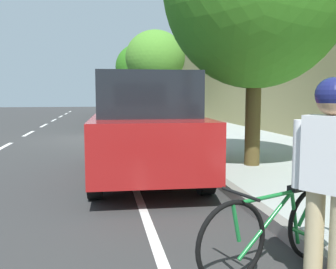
{
  "coord_description": "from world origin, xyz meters",
  "views": [
    {
      "loc": [
        -0.04,
        -13.87,
        1.6
      ],
      "look_at": [
        0.43,
        -11.21,
        1.32
      ],
      "focal_mm": 40.08,
      "sensor_mm": 36.0,
      "label": 1
    }
  ],
  "objects_px": {
    "parked_suv_red_second": "(144,125)",
    "parked_sedan_dark_blue_far": "(118,108)",
    "parked_pickup_green_mid": "(122,109)",
    "street_tree_corner": "(139,67)",
    "cyclist_with_backpack": "(331,164)",
    "bicycle_at_curb": "(277,229)",
    "parked_sedan_black_farthest": "(115,105)",
    "fire_hydrant": "(135,108)",
    "street_tree_far_end": "(155,58)"
  },
  "relations": [
    {
      "from": "parked_suv_red_second",
      "to": "parked_sedan_dark_blue_far",
      "type": "height_order",
      "value": "parked_suv_red_second"
    },
    {
      "from": "parked_pickup_green_mid",
      "to": "street_tree_corner",
      "type": "distance_m",
      "value": 12.52
    },
    {
      "from": "cyclist_with_backpack",
      "to": "street_tree_corner",
      "type": "xyz_separation_m",
      "value": [
        1.26,
        27.82,
        2.74
      ]
    },
    {
      "from": "parked_pickup_green_mid",
      "to": "cyclist_with_backpack",
      "type": "xyz_separation_m",
      "value": [
        0.79,
        -15.82,
        0.16
      ]
    },
    {
      "from": "bicycle_at_curb",
      "to": "street_tree_corner",
      "type": "relative_size",
      "value": 0.31
    },
    {
      "from": "parked_sedan_black_farthest",
      "to": "fire_hydrant",
      "type": "xyz_separation_m",
      "value": [
        1.4,
        -3.23,
        -0.16
      ]
    },
    {
      "from": "parked_pickup_green_mid",
      "to": "bicycle_at_curb",
      "type": "height_order",
      "value": "parked_pickup_green_mid"
    },
    {
      "from": "bicycle_at_curb",
      "to": "cyclist_with_backpack",
      "type": "xyz_separation_m",
      "value": [
        0.22,
        -0.44,
        0.67
      ]
    },
    {
      "from": "cyclist_with_backpack",
      "to": "parked_sedan_black_farthest",
      "type": "bearing_deg",
      "value": 91.46
    },
    {
      "from": "parked_pickup_green_mid",
      "to": "parked_sedan_black_farthest",
      "type": "bearing_deg",
      "value": 89.71
    },
    {
      "from": "parked_suv_red_second",
      "to": "street_tree_far_end",
      "type": "height_order",
      "value": "street_tree_far_end"
    },
    {
      "from": "parked_sedan_dark_blue_far",
      "to": "fire_hydrant",
      "type": "bearing_deg",
      "value": 68.19
    },
    {
      "from": "bicycle_at_curb",
      "to": "fire_hydrant",
      "type": "distance_m",
      "value": 24.91
    },
    {
      "from": "parked_suv_red_second",
      "to": "parked_pickup_green_mid",
      "type": "relative_size",
      "value": 0.89
    },
    {
      "from": "parked_suv_red_second",
      "to": "fire_hydrant",
      "type": "relative_size",
      "value": 5.67
    },
    {
      "from": "parked_sedan_dark_blue_far",
      "to": "street_tree_corner",
      "type": "height_order",
      "value": "street_tree_corner"
    },
    {
      "from": "parked_sedan_black_farthest",
      "to": "bicycle_at_curb",
      "type": "distance_m",
      "value": 28.13
    },
    {
      "from": "parked_sedan_black_farthest",
      "to": "bicycle_at_curb",
      "type": "relative_size",
      "value": 2.63
    },
    {
      "from": "parked_sedan_black_farthest",
      "to": "street_tree_corner",
      "type": "xyz_separation_m",
      "value": [
        1.99,
        -0.74,
        3.05
      ]
    },
    {
      "from": "bicycle_at_curb",
      "to": "cyclist_with_backpack",
      "type": "height_order",
      "value": "cyclist_with_backpack"
    },
    {
      "from": "bicycle_at_curb",
      "to": "street_tree_corner",
      "type": "bearing_deg",
      "value": 86.91
    },
    {
      "from": "fire_hydrant",
      "to": "bicycle_at_curb",
      "type": "bearing_deg",
      "value": -92.06
    },
    {
      "from": "parked_sedan_dark_blue_far",
      "to": "bicycle_at_curb",
      "type": "bearing_deg",
      "value": -88.58
    },
    {
      "from": "fire_hydrant",
      "to": "street_tree_far_end",
      "type": "bearing_deg",
      "value": -85.0
    },
    {
      "from": "parked_suv_red_second",
      "to": "fire_hydrant",
      "type": "distance_m",
      "value": 20.78
    },
    {
      "from": "parked_pickup_green_mid",
      "to": "bicycle_at_curb",
      "type": "bearing_deg",
      "value": -87.88
    },
    {
      "from": "parked_sedan_black_farthest",
      "to": "cyclist_with_backpack",
      "type": "relative_size",
      "value": 2.55
    },
    {
      "from": "cyclist_with_backpack",
      "to": "fire_hydrant",
      "type": "distance_m",
      "value": 25.34
    },
    {
      "from": "street_tree_far_end",
      "to": "street_tree_corner",
      "type": "height_order",
      "value": "street_tree_corner"
    },
    {
      "from": "bicycle_at_curb",
      "to": "fire_hydrant",
      "type": "height_order",
      "value": "fire_hydrant"
    },
    {
      "from": "parked_pickup_green_mid",
      "to": "street_tree_corner",
      "type": "relative_size",
      "value": 0.97
    },
    {
      "from": "street_tree_far_end",
      "to": "fire_hydrant",
      "type": "relative_size",
      "value": 6.03
    },
    {
      "from": "cyclist_with_backpack",
      "to": "fire_hydrant",
      "type": "bearing_deg",
      "value": 88.47
    },
    {
      "from": "parked_sedan_dark_blue_far",
      "to": "fire_hydrant",
      "type": "relative_size",
      "value": 5.37
    },
    {
      "from": "parked_pickup_green_mid",
      "to": "parked_sedan_black_farthest",
      "type": "relative_size",
      "value": 1.2
    },
    {
      "from": "parked_sedan_black_farthest",
      "to": "bicycle_at_curb",
      "type": "bearing_deg",
      "value": -88.97
    },
    {
      "from": "parked_pickup_green_mid",
      "to": "parked_sedan_dark_blue_far",
      "type": "relative_size",
      "value": 1.18
    },
    {
      "from": "parked_sedan_dark_blue_far",
      "to": "cyclist_with_backpack",
      "type": "distance_m",
      "value": 21.78
    },
    {
      "from": "street_tree_corner",
      "to": "fire_hydrant",
      "type": "bearing_deg",
      "value": -103.2
    },
    {
      "from": "parked_sedan_black_farthest",
      "to": "parked_pickup_green_mid",
      "type": "bearing_deg",
      "value": -90.29
    },
    {
      "from": "parked_suv_red_second",
      "to": "street_tree_far_end",
      "type": "bearing_deg",
      "value": 80.99
    },
    {
      "from": "parked_suv_red_second",
      "to": "parked_sedan_black_farthest",
      "type": "bearing_deg",
      "value": 89.43
    },
    {
      "from": "parked_suv_red_second",
      "to": "bicycle_at_curb",
      "type": "relative_size",
      "value": 2.83
    },
    {
      "from": "parked_pickup_green_mid",
      "to": "fire_hydrant",
      "type": "bearing_deg",
      "value": 81.25
    },
    {
      "from": "bicycle_at_curb",
      "to": "street_tree_corner",
      "type": "height_order",
      "value": "street_tree_corner"
    },
    {
      "from": "street_tree_corner",
      "to": "street_tree_far_end",
      "type": "bearing_deg",
      "value": -90.0
    },
    {
      "from": "parked_sedan_black_farthest",
      "to": "street_tree_far_end",
      "type": "distance_m",
      "value": 10.52
    },
    {
      "from": "parked_pickup_green_mid",
      "to": "parked_sedan_dark_blue_far",
      "type": "height_order",
      "value": "parked_pickup_green_mid"
    },
    {
      "from": "parked_pickup_green_mid",
      "to": "cyclist_with_backpack",
      "type": "height_order",
      "value": "parked_pickup_green_mid"
    },
    {
      "from": "parked_suv_red_second",
      "to": "fire_hydrant",
      "type": "bearing_deg",
      "value": 85.47
    }
  ]
}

